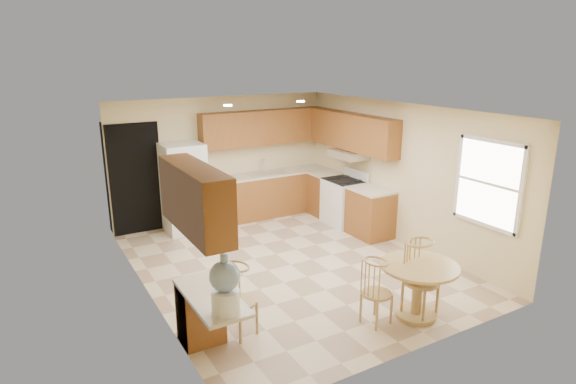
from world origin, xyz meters
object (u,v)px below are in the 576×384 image
dining_table (418,283)px  water_crock (225,286)px  refrigerator (184,188)px  chair_table_a (382,288)px  chair_desk (242,296)px  stove (344,201)px  chair_table_b (427,275)px

dining_table → water_crock: (-2.60, 0.08, 0.58)m
refrigerator → chair_table_a: (1.00, -4.53, -0.33)m
dining_table → chair_desk: size_ratio=1.08×
refrigerator → stove: size_ratio=1.56×
stove → chair_desk: bearing=-142.2°
chair_desk → water_crock: water_crock is taller
stove → chair_table_b: bearing=-110.1°
chair_table_b → chair_desk: (-2.20, 0.78, -0.06)m
chair_table_b → chair_desk: chair_table_b is taller
dining_table → chair_table_b: 0.18m
chair_table_a → water_crock: water_crock is taller
dining_table → stove: bearing=68.6°
refrigerator → dining_table: bearing=-71.4°
stove → refrigerator: bearing=157.0°
chair_table_a → chair_desk: size_ratio=0.93×
dining_table → chair_table_a: bearing=172.9°
refrigerator → dining_table: 4.87m
stove → dining_table: (-1.32, -3.38, 0.01)m
chair_table_b → chair_desk: bearing=-32.2°
stove → chair_table_b: size_ratio=1.08×
refrigerator → stove: 3.15m
stove → chair_table_a: 3.81m
chair_table_a → chair_desk: chair_desk is taller
dining_table → chair_table_a: (-0.55, 0.07, 0.04)m
refrigerator → chair_table_a: refrigerator is taller
refrigerator → chair_table_a: bearing=-77.5°
refrigerator → chair_table_b: size_ratio=1.68×
water_crock → chair_table_a: bearing=-0.3°
chair_desk → water_crock: 0.90m
refrigerator → water_crock: 4.64m
water_crock → chair_table_b: bearing=-3.8°
refrigerator → chair_table_b: refrigerator is taller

